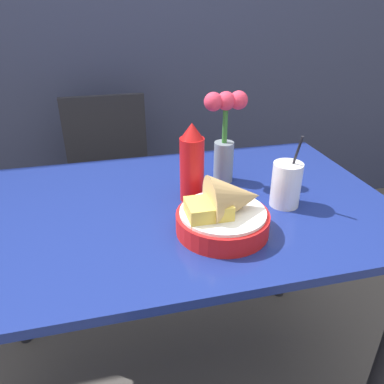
% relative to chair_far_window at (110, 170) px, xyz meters
% --- Properties ---
extents(ground_plane, '(12.00, 12.00, 0.00)m').
position_rel_chair_far_window_xyz_m(ground_plane, '(0.15, -0.82, -0.51)').
color(ground_plane, '#4C4742').
extents(dining_table, '(1.26, 0.76, 0.74)m').
position_rel_chair_far_window_xyz_m(dining_table, '(0.15, -0.82, 0.13)').
color(dining_table, navy).
rests_on(dining_table, ground_plane).
extents(chair_far_window, '(0.40, 0.40, 0.85)m').
position_rel_chair_far_window_xyz_m(chair_far_window, '(0.00, 0.00, 0.00)').
color(chair_far_window, black).
rests_on(chair_far_window, ground_plane).
extents(food_basket, '(0.23, 0.23, 0.15)m').
position_rel_chair_far_window_xyz_m(food_basket, '(0.26, -0.99, 0.29)').
color(food_basket, red).
rests_on(food_basket, dining_table).
extents(ketchup_bottle, '(0.07, 0.07, 0.23)m').
position_rel_chair_far_window_xyz_m(ketchup_bottle, '(0.22, -0.80, 0.34)').
color(ketchup_bottle, red).
rests_on(ketchup_bottle, dining_table).
extents(drink_cup, '(0.08, 0.08, 0.21)m').
position_rel_chair_far_window_xyz_m(drink_cup, '(0.47, -0.90, 0.29)').
color(drink_cup, silver).
rests_on(drink_cup, dining_table).
extents(flower_vase, '(0.13, 0.06, 0.28)m').
position_rel_chair_far_window_xyz_m(flower_vase, '(0.35, -0.71, 0.39)').
color(flower_vase, gray).
rests_on(flower_vase, dining_table).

